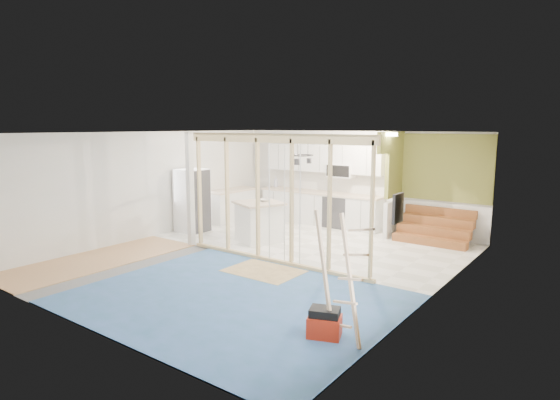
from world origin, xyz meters
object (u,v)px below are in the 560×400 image
Objects in this scene: island at (259,222)px; ladder at (341,278)px; fridge at (192,201)px; toolbox at (325,324)px.

island is 0.78× the size of ladder.
fridge is 6.99m from ladder.
fridge is at bearing 130.51° from toolbox.
ladder is (0.22, 0.00, 0.66)m from toolbox.
ladder is (4.11, -3.46, 0.37)m from island.
toolbox is (5.95, -3.28, -0.63)m from fridge.
toolbox is 0.31× the size of ladder.
island is 2.56× the size of toolbox.
toolbox is (3.89, -3.46, -0.29)m from island.
ladder is at bearing -28.83° from fridge.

